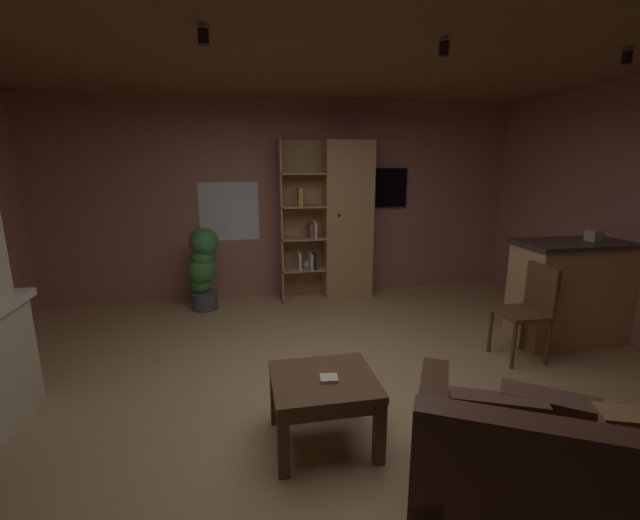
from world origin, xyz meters
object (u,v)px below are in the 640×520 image
(tissue_box, at_px, (594,236))
(potted_floor_plant, at_px, (203,267))
(kitchen_bar_counter, at_px, (579,291))
(bookshelf_cabinet, at_px, (341,222))
(table_book_0, at_px, (329,378))
(wall_mounted_tv, at_px, (373,188))
(coffee_table, at_px, (324,390))
(leather_couch, at_px, (573,489))
(dining_chair, at_px, (529,306))

(tissue_box, relative_size, potted_floor_plant, 0.11)
(kitchen_bar_counter, relative_size, potted_floor_plant, 1.31)
(bookshelf_cabinet, distance_m, potted_floor_plant, 1.92)
(table_book_0, relative_size, wall_mounted_tv, 0.12)
(kitchen_bar_counter, bearing_deg, potted_floor_plant, 156.48)
(coffee_table, bearing_deg, kitchen_bar_counter, 21.16)
(leather_couch, bearing_deg, tissue_box, 46.68)
(bookshelf_cabinet, xyz_separation_m, kitchen_bar_counter, (2.10, -1.93, -0.52))
(bookshelf_cabinet, distance_m, table_book_0, 3.28)
(bookshelf_cabinet, distance_m, wall_mounted_tv, 0.72)
(potted_floor_plant, bearing_deg, tissue_box, -23.30)
(leather_couch, height_order, dining_chair, dining_chair)
(table_book_0, xyz_separation_m, wall_mounted_tv, (1.36, 3.33, 1.01))
(bookshelf_cabinet, height_order, table_book_0, bookshelf_cabinet)
(table_book_0, height_order, potted_floor_plant, potted_floor_plant)
(kitchen_bar_counter, distance_m, wall_mounted_tv, 2.83)
(potted_floor_plant, bearing_deg, bookshelf_cabinet, 6.54)
(coffee_table, distance_m, wall_mounted_tv, 3.74)
(tissue_box, bearing_deg, coffee_table, -159.51)
(tissue_box, distance_m, potted_floor_plant, 4.41)
(dining_chair, bearing_deg, kitchen_bar_counter, 20.15)
(kitchen_bar_counter, xyz_separation_m, tissue_box, (0.07, -0.01, 0.59))
(dining_chair, bearing_deg, bookshelf_cabinet, 120.20)
(kitchen_bar_counter, height_order, coffee_table, kitchen_bar_counter)
(kitchen_bar_counter, height_order, leather_couch, kitchen_bar_counter)
(bookshelf_cabinet, distance_m, tissue_box, 2.92)
(bookshelf_cabinet, distance_m, kitchen_bar_counter, 2.90)
(leather_couch, bearing_deg, potted_floor_plant, 117.54)
(leather_couch, bearing_deg, wall_mounted_tv, 85.24)
(tissue_box, relative_size, wall_mounted_tv, 0.12)
(kitchen_bar_counter, relative_size, leather_couch, 0.79)
(kitchen_bar_counter, xyz_separation_m, leather_couch, (-1.94, -2.14, -0.22))
(bookshelf_cabinet, bearing_deg, wall_mounted_tv, 22.03)
(kitchen_bar_counter, xyz_separation_m, coffee_table, (-2.97, -1.15, -0.15))
(bookshelf_cabinet, height_order, tissue_box, bookshelf_cabinet)
(kitchen_bar_counter, bearing_deg, bookshelf_cabinet, 137.41)
(potted_floor_plant, bearing_deg, kitchen_bar_counter, -23.52)
(bookshelf_cabinet, relative_size, coffee_table, 3.15)
(coffee_table, distance_m, table_book_0, 0.11)
(tissue_box, relative_size, coffee_table, 0.18)
(potted_floor_plant, bearing_deg, leather_couch, -62.46)
(dining_chair, relative_size, potted_floor_plant, 0.86)
(coffee_table, relative_size, potted_floor_plant, 0.64)
(bookshelf_cabinet, xyz_separation_m, leather_couch, (0.16, -4.07, -0.74))
(coffee_table, height_order, wall_mounted_tv, wall_mounted_tv)
(coffee_table, height_order, dining_chair, dining_chair)
(tissue_box, bearing_deg, bookshelf_cabinet, 138.18)
(kitchen_bar_counter, height_order, tissue_box, tissue_box)
(bookshelf_cabinet, height_order, leather_couch, bookshelf_cabinet)
(bookshelf_cabinet, xyz_separation_m, dining_chair, (1.30, -2.23, -0.53))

